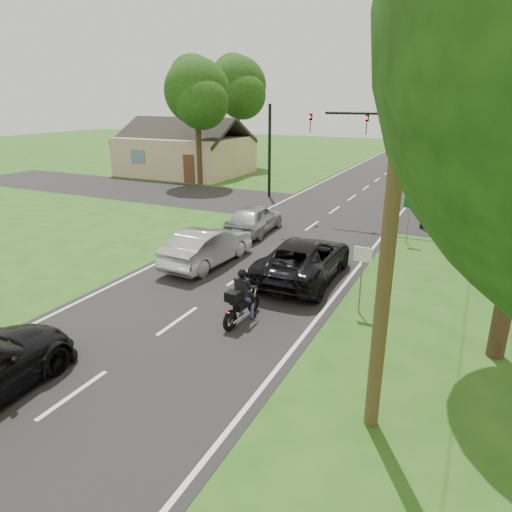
# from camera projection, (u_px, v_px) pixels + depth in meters

# --- Properties ---
(ground) EXTENTS (140.00, 140.00, 0.00)m
(ground) POSITION_uv_depth(u_px,v_px,m) (178.00, 321.00, 13.61)
(ground) COLOR #245016
(ground) RESTS_ON ground
(road) EXTENTS (8.00, 100.00, 0.01)m
(road) POSITION_uv_depth(u_px,v_px,m) (298.00, 236.00, 22.11)
(road) COLOR black
(road) RESTS_ON ground
(cross_road) EXTENTS (60.00, 7.00, 0.01)m
(cross_road) POSITION_uv_depth(u_px,v_px,m) (334.00, 210.00, 27.20)
(cross_road) COLOR black
(cross_road) RESTS_ON ground
(motorcycle_rider) EXTENTS (0.55, 1.94, 1.67)m
(motorcycle_rider) POSITION_uv_depth(u_px,v_px,m) (241.00, 301.00, 13.37)
(motorcycle_rider) COLOR black
(motorcycle_rider) RESTS_ON ground
(dark_suv) EXTENTS (2.67, 5.47, 1.50)m
(dark_suv) POSITION_uv_depth(u_px,v_px,m) (304.00, 259.00, 16.64)
(dark_suv) COLOR black
(dark_suv) RESTS_ON road
(silver_sedan) EXTENTS (1.77, 4.55, 1.48)m
(silver_sedan) POSITION_uv_depth(u_px,v_px,m) (207.00, 246.00, 18.06)
(silver_sedan) COLOR silver
(silver_sedan) RESTS_ON road
(silver_suv) EXTENTS (1.96, 4.33, 1.44)m
(silver_suv) POSITION_uv_depth(u_px,v_px,m) (254.00, 219.00, 22.34)
(silver_suv) COLOR #ADB0B6
(silver_suv) RESTS_ON road
(traffic_signal) EXTENTS (6.38, 0.44, 6.00)m
(traffic_signal) POSITION_uv_depth(u_px,v_px,m) (392.00, 144.00, 22.77)
(traffic_signal) COLOR black
(traffic_signal) RESTS_ON ground
(signal_pole_far) EXTENTS (0.20, 0.20, 6.00)m
(signal_pole_far) POSITION_uv_depth(u_px,v_px,m) (269.00, 152.00, 30.08)
(signal_pole_far) COLOR black
(signal_pole_far) RESTS_ON ground
(utility_pole_near) EXTENTS (1.60, 0.28, 10.00)m
(utility_pole_near) POSITION_uv_depth(u_px,v_px,m) (395.00, 174.00, 7.68)
(utility_pole_near) COLOR brown
(utility_pole_near) RESTS_ON ground
(utility_pole_far) EXTENTS (1.60, 0.28, 10.00)m
(utility_pole_far) POSITION_uv_depth(u_px,v_px,m) (465.00, 120.00, 28.07)
(utility_pole_far) COLOR brown
(utility_pole_far) RESTS_ON ground
(sign_white) EXTENTS (0.55, 0.07, 2.12)m
(sign_white) POSITION_uv_depth(u_px,v_px,m) (362.00, 264.00, 13.67)
(sign_white) COLOR slate
(sign_white) RESTS_ON ground
(sign_green) EXTENTS (0.55, 0.07, 2.12)m
(sign_green) POSITION_uv_depth(u_px,v_px,m) (410.00, 210.00, 20.38)
(sign_green) COLOR slate
(sign_green) RESTS_ON ground
(tree_left_near) EXTENTS (5.12, 4.96, 9.22)m
(tree_left_near) POSITION_uv_depth(u_px,v_px,m) (198.00, 95.00, 33.16)
(tree_left_near) COLOR #332316
(tree_left_near) RESTS_ON ground
(tree_left_far) EXTENTS (5.76, 5.58, 10.14)m
(tree_left_far) POSITION_uv_depth(u_px,v_px,m) (239.00, 89.00, 42.25)
(tree_left_far) COLOR #332316
(tree_left_far) RESTS_ON ground
(house) EXTENTS (10.20, 8.00, 4.84)m
(house) POSITION_uv_depth(u_px,v_px,m) (186.00, 153.00, 40.07)
(house) COLOR tan
(house) RESTS_ON ground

